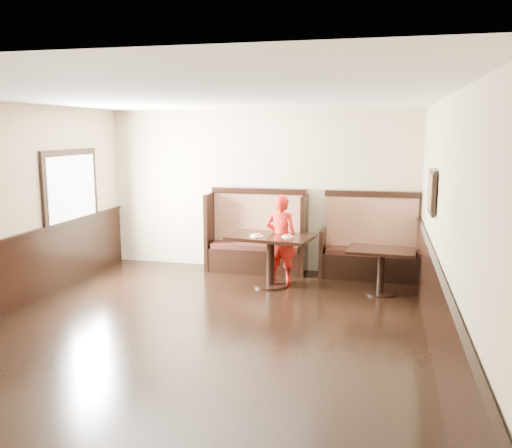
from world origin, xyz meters
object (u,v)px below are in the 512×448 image
(booth_neighbor, at_px, (370,249))
(table_main, at_px, (270,247))
(child, at_px, (281,239))
(table_neighbor, at_px, (381,260))
(booth_main, at_px, (257,241))

(booth_neighbor, relative_size, table_main, 1.19)
(table_main, bearing_deg, booth_neighbor, 39.16)
(child, bearing_deg, booth_neighbor, -147.38)
(table_neighbor, bearing_deg, table_main, -177.52)
(booth_neighbor, relative_size, table_neighbor, 1.61)
(booth_neighbor, bearing_deg, booth_main, 179.95)
(booth_neighbor, xyz_separation_m, table_neighbor, (0.18, -0.92, 0.04))
(booth_neighbor, distance_m, table_main, 1.77)
(table_neighbor, bearing_deg, booth_main, 159.75)
(table_main, xyz_separation_m, table_neighbor, (1.70, -0.02, -0.11))
(booth_neighbor, xyz_separation_m, child, (-1.40, -0.65, 0.24))
(booth_main, xyz_separation_m, table_neighbor, (2.13, -0.93, -0.01))
(table_main, relative_size, child, 0.96)
(booth_main, bearing_deg, booth_neighbor, -0.05)
(booth_main, xyz_separation_m, booth_neighbor, (1.95, -0.00, -0.05))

